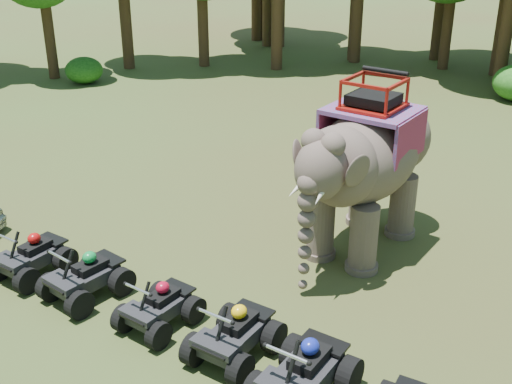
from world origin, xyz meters
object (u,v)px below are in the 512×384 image
elephant (367,165)px  atv_0 (30,251)px  atv_2 (158,301)px  atv_4 (305,366)px  atv_1 (85,271)px  atv_3 (234,328)px

elephant → atv_0: 7.89m
atv_2 → atv_4: size_ratio=0.84×
atv_0 → atv_1: (1.68, 0.08, 0.02)m
atv_2 → atv_1: bearing=-175.9°
atv_0 → atv_1: size_ratio=0.97×
atv_2 → atv_4: (3.41, -0.16, 0.11)m
elephant → atv_1: 6.76m
elephant → atv_2: bearing=-107.9°
elephant → atv_2: size_ratio=3.23×
atv_0 → atv_4: bearing=-0.3°
atv_2 → atv_4: atv_4 is taller
atv_4 → atv_0: bearing=179.2°
atv_0 → elephant: bearing=44.5°
elephant → atv_3: elephant is taller
atv_0 → atv_3: (5.46, 0.26, 0.03)m
elephant → atv_0: bearing=-134.0°
atv_1 → atv_4: 5.39m
elephant → atv_0: elephant is taller
atv_2 → atv_3: 1.79m
atv_1 → atv_4: size_ratio=0.91×
atv_0 → atv_4: atv_4 is taller
atv_4 → atv_1: bearing=178.3°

